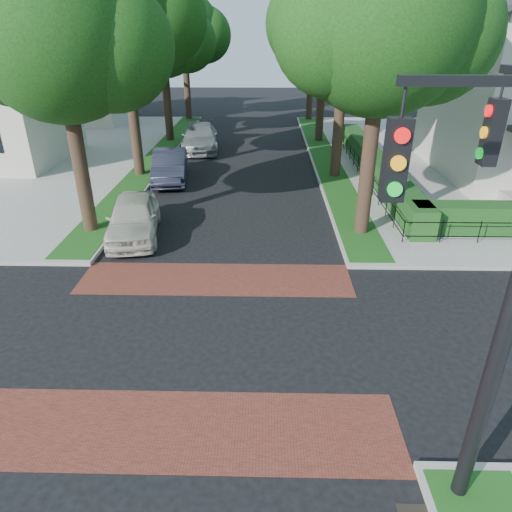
{
  "coord_description": "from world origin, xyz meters",
  "views": [
    {
      "loc": [
        1.64,
        -10.06,
        7.45
      ],
      "look_at": [
        1.38,
        1.74,
        1.6
      ],
      "focal_mm": 32.0,
      "sensor_mm": 36.0,
      "label": 1
    }
  ],
  "objects_px": {
    "parked_car_front": "(133,217)",
    "parked_car_middle": "(170,166)",
    "traffic_signal": "(503,255)",
    "parked_car_rear": "(200,137)"
  },
  "relations": [
    {
      "from": "parked_car_front",
      "to": "parked_car_middle",
      "type": "distance_m",
      "value": 7.56
    },
    {
      "from": "parked_car_front",
      "to": "traffic_signal",
      "type": "bearing_deg",
      "value": -62.25
    },
    {
      "from": "parked_car_front",
      "to": "parked_car_rear",
      "type": "height_order",
      "value": "parked_car_rear"
    },
    {
      "from": "traffic_signal",
      "to": "parked_car_front",
      "type": "distance_m",
      "value": 14.5
    },
    {
      "from": "parked_car_front",
      "to": "parked_car_middle",
      "type": "height_order",
      "value": "parked_car_middle"
    },
    {
      "from": "parked_car_middle",
      "to": "traffic_signal",
      "type": "bearing_deg",
      "value": -73.15
    },
    {
      "from": "traffic_signal",
      "to": "parked_car_middle",
      "type": "relative_size",
      "value": 1.61
    },
    {
      "from": "parked_car_front",
      "to": "parked_car_middle",
      "type": "bearing_deg",
      "value": 80.32
    },
    {
      "from": "parked_car_front",
      "to": "parked_car_middle",
      "type": "relative_size",
      "value": 0.96
    },
    {
      "from": "traffic_signal",
      "to": "parked_car_front",
      "type": "bearing_deg",
      "value": 127.43
    }
  ]
}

